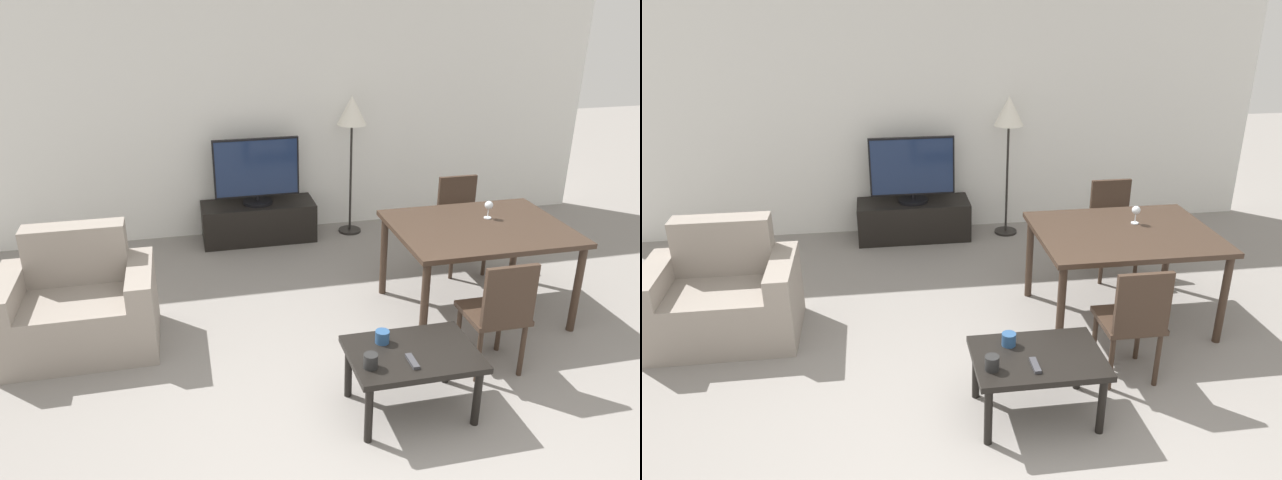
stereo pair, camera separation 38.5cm
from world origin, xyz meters
TOP-DOWN VIEW (x-y plane):
  - wall_back at (0.00, 3.87)m, footprint 6.90×0.06m
  - armchair at (-1.87, 1.84)m, footprint 1.09×0.74m
  - tv_stand at (-0.31, 3.58)m, footprint 1.16×0.45m
  - tv at (-0.31, 3.57)m, footprint 0.87×0.30m
  - coffee_table at (0.25, 0.57)m, footprint 0.80×0.56m
  - dining_table at (1.20, 1.67)m, footprint 1.36×1.05m
  - dining_chair_near at (0.96, 0.84)m, footprint 0.40×0.40m
  - dining_chair_far at (1.44, 2.50)m, footprint 0.40×0.40m
  - floor_lamp at (0.68, 3.57)m, footprint 0.30×0.30m
  - remote_primary at (0.20, 0.46)m, footprint 0.04×0.15m
  - cup_white_near at (0.09, 0.71)m, footprint 0.09×0.09m
  - cup_colored_far at (-0.06, 0.47)m, footprint 0.09×0.09m
  - wine_glass_left at (1.34, 1.81)m, footprint 0.07×0.07m

SIDE VIEW (x-z plane):
  - tv_stand at x=-0.31m, z-range 0.00..0.40m
  - armchair at x=-1.87m, z-range -0.13..0.75m
  - coffee_table at x=0.25m, z-range 0.16..0.60m
  - remote_primary at x=0.20m, z-range 0.44..0.46m
  - cup_white_near at x=0.09m, z-range 0.44..0.52m
  - cup_colored_far at x=-0.06m, z-range 0.44..0.53m
  - dining_chair_near at x=0.96m, z-range 0.05..0.92m
  - dining_chair_far at x=1.44m, z-range 0.05..0.92m
  - dining_table at x=1.20m, z-range 0.30..1.06m
  - tv at x=-0.31m, z-range 0.40..1.08m
  - wine_glass_left at x=1.34m, z-range 0.79..0.93m
  - floor_lamp at x=0.68m, z-range 0.51..1.97m
  - wall_back at x=0.00m, z-range 0.00..2.70m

